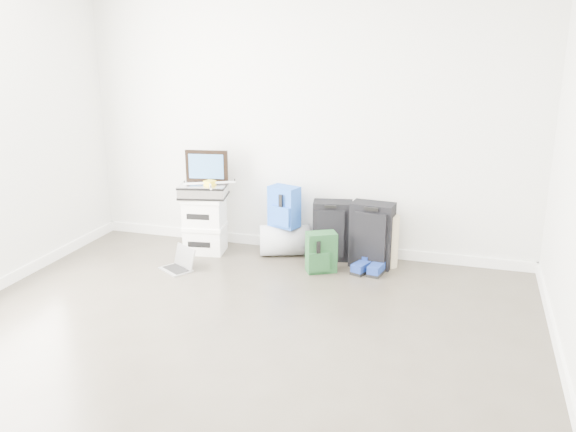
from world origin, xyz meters
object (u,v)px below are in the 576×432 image
(boxes_stack, at_px, (205,224))
(briefcase, at_px, (203,191))
(carry_on, at_px, (372,235))
(large_suitcase, at_px, (332,230))
(duffel_bag, at_px, (285,240))
(laptop, at_px, (179,264))

(boxes_stack, height_order, briefcase, briefcase)
(carry_on, bearing_deg, large_suitcase, 173.68)
(briefcase, distance_m, duffel_bag, 0.94)
(duffel_bag, height_order, carry_on, carry_on)
(briefcase, height_order, large_suitcase, briefcase)
(briefcase, bearing_deg, laptop, -105.89)
(laptop, bearing_deg, boxes_stack, 118.61)
(boxes_stack, xyz_separation_m, briefcase, (0.00, 0.00, 0.35))
(boxes_stack, distance_m, large_suitcase, 1.28)
(duffel_bag, bearing_deg, briefcase, 170.35)
(boxes_stack, height_order, carry_on, carry_on)
(duffel_bag, xyz_separation_m, large_suitcase, (0.47, 0.03, 0.14))
(briefcase, height_order, laptop, briefcase)
(briefcase, distance_m, large_suitcase, 1.33)
(large_suitcase, distance_m, carry_on, 0.41)
(briefcase, xyz_separation_m, large_suitcase, (1.27, 0.17, -0.35))
(boxes_stack, bearing_deg, large_suitcase, -0.72)
(briefcase, distance_m, carry_on, 1.71)
(duffel_bag, distance_m, laptop, 1.07)
(duffel_bag, height_order, large_suitcase, large_suitcase)
(boxes_stack, distance_m, duffel_bag, 0.82)
(large_suitcase, relative_size, carry_on, 0.94)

